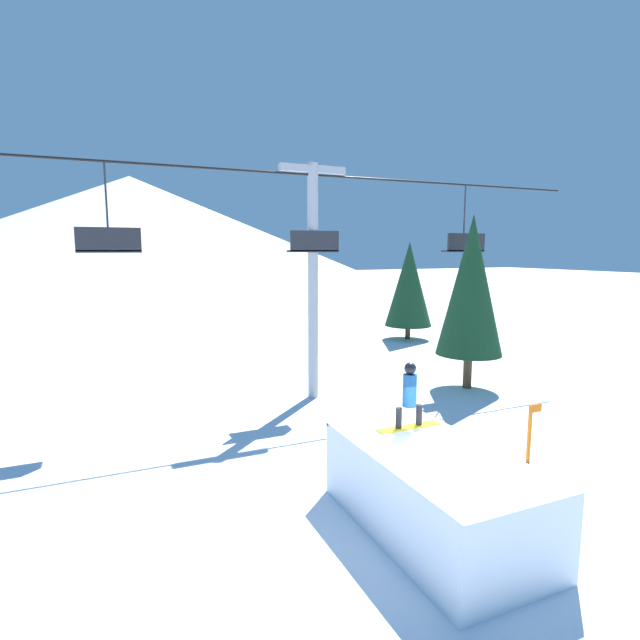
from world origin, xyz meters
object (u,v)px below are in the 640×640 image
object	(u,v)px
snow_ramp	(433,491)
snowboarder	(410,395)
trail_marker	(530,431)
pine_tree_near	(471,286)

from	to	relation	value
snow_ramp	snowboarder	size ratio (longest dim) A/B	3.09
snow_ramp	trail_marker	size ratio (longest dim) A/B	3.00
snow_ramp	pine_tree_near	distance (m)	11.03
snowboarder	trail_marker	world-z (taller)	snowboarder
snow_ramp	pine_tree_near	world-z (taller)	pine_tree_near
trail_marker	snowboarder	bearing A→B (deg)	-175.28
snow_ramp	pine_tree_near	size ratio (longest dim) A/B	0.68
snowboarder	trail_marker	xyz separation A→B (m)	(3.83, 0.32, -1.49)
pine_tree_near	trail_marker	bearing A→B (deg)	-117.63
snow_ramp	trail_marker	xyz separation A→B (m)	(4.12, 1.57, 0.01)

